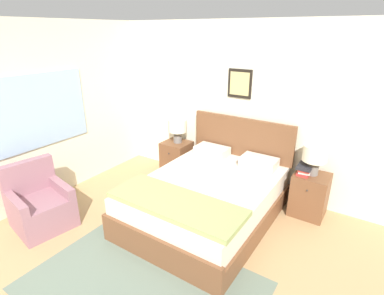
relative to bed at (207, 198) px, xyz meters
name	(u,v)px	position (x,y,z in m)	size (l,w,h in m)	color
wall_back	(244,109)	(-0.04, 1.16, 0.99)	(6.96, 0.09, 2.60)	beige
wall_left	(69,108)	(-2.35, -0.30, 0.99)	(0.08, 5.21, 2.60)	beige
area_rug_main	(142,286)	(0.07, -1.42, -0.31)	(2.31, 1.62, 0.01)	slate
bed	(207,198)	(0.00, 0.00, 0.00)	(1.65, 2.19, 1.19)	brown
armchair	(40,206)	(-1.76, -1.35, -0.02)	(0.80, 0.77, 0.85)	#8E606B
nightstand_near_window	(177,158)	(-1.15, 0.86, -0.01)	(0.46, 0.45, 0.61)	brown
nightstand_by_door	(309,195)	(1.15, 0.86, -0.01)	(0.46, 0.45, 0.61)	brown
table_lamp_near_window	(177,127)	(-1.13, 0.88, 0.58)	(0.32, 0.32, 0.42)	slate
table_lamp_by_door	(315,155)	(1.13, 0.88, 0.58)	(0.32, 0.32, 0.42)	slate
book_thick_bottom	(304,173)	(1.04, 0.82, 0.32)	(0.17, 0.24, 0.04)	#B7332D
book_hardcover_middle	(305,171)	(1.04, 0.82, 0.36)	(0.18, 0.22, 0.03)	silver
book_novel_upper	(305,169)	(1.04, 0.82, 0.39)	(0.17, 0.25, 0.03)	#B7332D
book_slim_near_top	(305,166)	(1.04, 0.82, 0.42)	(0.19, 0.27, 0.04)	#232328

